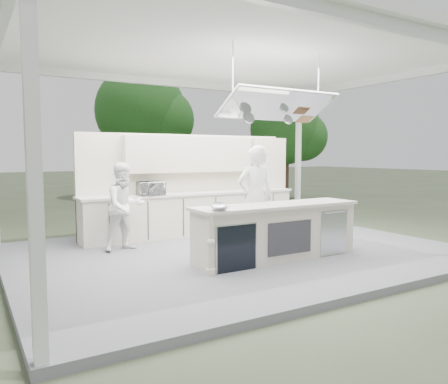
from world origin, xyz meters
TOP-DOWN VIEW (x-y plane):
  - ground at (0.00, 0.00)m, footprint 90.00×90.00m
  - stage_deck at (0.00, 0.00)m, footprint 8.00×6.00m
  - tent at (0.00, -0.01)m, footprint 8.20×6.20m
  - demo_island at (0.18, -0.91)m, footprint 3.10×0.79m
  - back_counter at (0.00, 1.90)m, footprint 5.08×0.72m
  - back_wall_unit at (0.44, 2.11)m, footprint 5.05×0.48m
  - tree_cluster at (-0.16, 9.77)m, footprint 19.55×9.40m
  - head_chef at (0.25, -0.19)m, footprint 0.80×0.62m
  - sous_chef at (-1.84, 1.09)m, footprint 0.91×0.77m
  - toaster_oven at (-1.08, 1.70)m, footprint 0.55×0.39m
  - bowl_large at (-1.10, -1.15)m, footprint 0.34×0.34m
  - bowl_small at (-0.89, -0.77)m, footprint 0.25×0.25m

SIDE VIEW (x-z plane):
  - ground at x=0.00m, z-range 0.00..0.00m
  - stage_deck at x=0.00m, z-range 0.00..0.12m
  - demo_island at x=0.18m, z-range 0.12..1.07m
  - back_counter at x=0.00m, z-range 0.12..1.07m
  - sous_chef at x=-1.84m, z-range 0.12..1.77m
  - head_chef at x=0.25m, z-range 0.12..2.08m
  - bowl_small at x=-0.89m, z-range 1.07..1.14m
  - bowl_large at x=-1.10m, z-range 1.07..1.14m
  - toaster_oven at x=-1.08m, z-range 1.07..1.36m
  - back_wall_unit at x=0.44m, z-range 0.45..2.70m
  - tree_cluster at x=-0.16m, z-range 0.36..6.21m
  - tent at x=0.00m, z-range 1.78..5.64m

